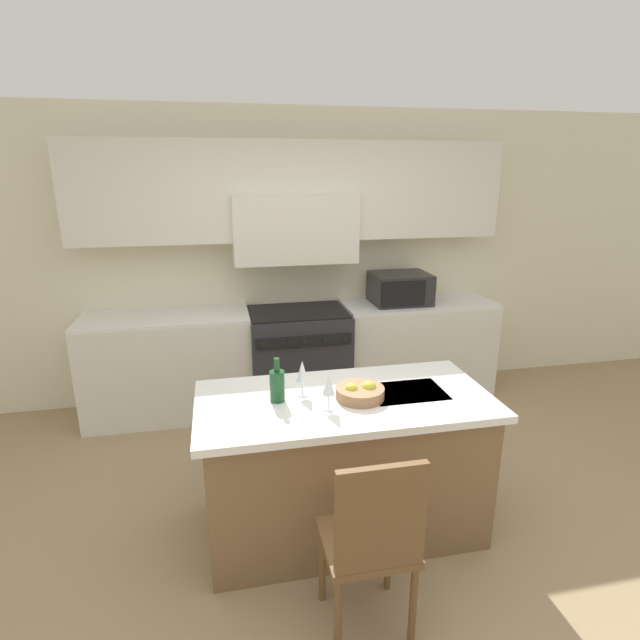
% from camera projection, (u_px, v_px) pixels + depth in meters
% --- Properties ---
extents(ground_plane, '(10.00, 10.00, 0.00)m').
position_uv_depth(ground_plane, '(351.00, 542.00, 3.01)').
color(ground_plane, '#997F5B').
extents(back_cabinetry, '(10.00, 0.46, 2.70)m').
position_uv_depth(back_cabinetry, '(292.00, 232.00, 4.60)').
color(back_cabinetry, beige).
rests_on(back_cabinetry, ground_plane).
extents(back_counter, '(3.80, 0.62, 0.94)m').
position_uv_depth(back_counter, '(298.00, 356.00, 4.70)').
color(back_counter, silver).
rests_on(back_counter, ground_plane).
extents(range_stove, '(0.90, 0.70, 0.92)m').
position_uv_depth(range_stove, '(298.00, 358.00, 4.68)').
color(range_stove, '#2D2D33').
rests_on(range_stove, ground_plane).
extents(microwave, '(0.54, 0.44, 0.28)m').
position_uv_depth(microwave, '(400.00, 288.00, 4.71)').
color(microwave, black).
rests_on(microwave, back_counter).
extents(kitchen_island, '(1.71, 0.83, 0.89)m').
position_uv_depth(kitchen_island, '(344.00, 463.00, 3.03)').
color(kitchen_island, brown).
rests_on(kitchen_island, ground_plane).
extents(island_chair, '(0.42, 0.40, 1.00)m').
position_uv_depth(island_chair, '(372.00, 539.00, 2.25)').
color(island_chair, brown).
rests_on(island_chair, ground_plane).
extents(wine_bottle, '(0.09, 0.09, 0.26)m').
position_uv_depth(wine_bottle, '(277.00, 385.00, 2.83)').
color(wine_bottle, '#194723').
rests_on(wine_bottle, kitchen_island).
extents(wine_glass_near, '(0.07, 0.07, 0.22)m').
position_uv_depth(wine_glass_near, '(328.00, 385.00, 2.71)').
color(wine_glass_near, white).
rests_on(wine_glass_near, kitchen_island).
extents(wine_glass_far, '(0.07, 0.07, 0.22)m').
position_uv_depth(wine_glass_far, '(302.00, 372.00, 2.88)').
color(wine_glass_far, white).
rests_on(wine_glass_far, kitchen_island).
extents(fruit_bowl, '(0.28, 0.28, 0.10)m').
position_uv_depth(fruit_bowl, '(360.00, 392.00, 2.88)').
color(fruit_bowl, '#996B47').
rests_on(fruit_bowl, kitchen_island).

